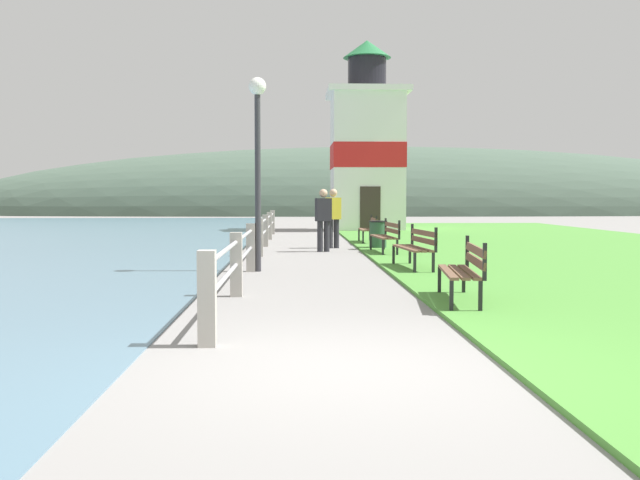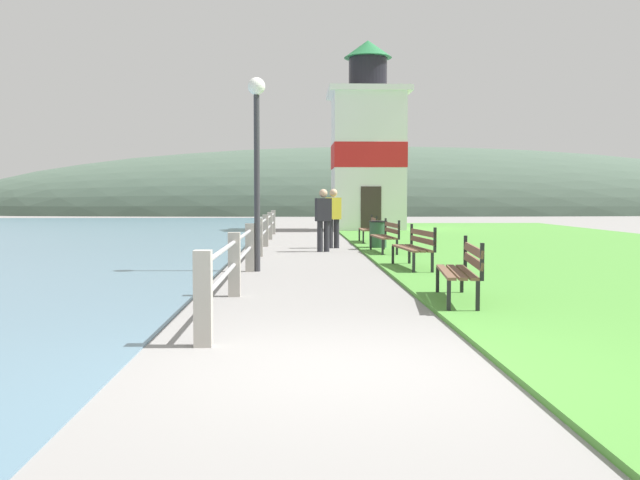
% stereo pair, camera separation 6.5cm
% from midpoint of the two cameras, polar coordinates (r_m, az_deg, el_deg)
% --- Properties ---
extents(ground_plane, '(160.00, 160.00, 0.00)m').
position_cam_midpoint_polar(ground_plane, '(6.46, 1.65, -10.24)').
color(ground_plane, gray).
extents(grass_verge, '(12.00, 40.74, 0.06)m').
position_cam_midpoint_polar(grass_verge, '(21.39, 19.44, -0.77)').
color(grass_verge, '#4C8E38').
rests_on(grass_verge, ground_plane).
extents(seawall_railing, '(0.18, 22.27, 0.99)m').
position_cam_midpoint_polar(seawall_railing, '(18.35, -4.97, 0.43)').
color(seawall_railing, '#A8A399').
rests_on(seawall_railing, ground_plane).
extents(park_bench_near, '(0.68, 1.87, 0.94)m').
position_cam_midpoint_polar(park_bench_near, '(10.29, 11.33, -2.14)').
color(park_bench_near, brown).
rests_on(park_bench_near, ground_plane).
extents(park_bench_midway, '(0.63, 1.97, 0.94)m').
position_cam_midpoint_polar(park_bench_midway, '(14.93, 7.61, -0.38)').
color(park_bench_midway, brown).
rests_on(park_bench_midway, ground_plane).
extents(park_bench_far, '(0.58, 1.94, 0.94)m').
position_cam_midpoint_polar(park_bench_far, '(19.11, 5.27, 0.46)').
color(park_bench_far, brown).
rests_on(park_bench_far, ground_plane).
extents(park_bench_by_lighthouse, '(0.49, 1.68, 0.94)m').
position_cam_midpoint_polar(park_bench_by_lighthouse, '(23.32, 3.89, 1.00)').
color(park_bench_by_lighthouse, brown).
rests_on(park_bench_by_lighthouse, ground_plane).
extents(lighthouse, '(3.66, 3.66, 8.67)m').
position_cam_midpoint_polar(lighthouse, '(33.06, 3.70, 7.19)').
color(lighthouse, white).
rests_on(lighthouse, ground_plane).
extents(person_strolling, '(0.47, 0.33, 1.76)m').
position_cam_midpoint_polar(person_strolling, '(19.91, 0.18, 1.79)').
color(person_strolling, '#28282D').
rests_on(person_strolling, ground_plane).
extents(person_by_railing, '(0.48, 0.33, 1.78)m').
position_cam_midpoint_polar(person_by_railing, '(21.33, 0.99, 1.93)').
color(person_by_railing, '#28282D').
rests_on(person_by_railing, ground_plane).
extents(trash_bin, '(0.54, 0.54, 0.84)m').
position_cam_midpoint_polar(trash_bin, '(20.91, 4.57, 0.41)').
color(trash_bin, '#2D5138').
rests_on(trash_bin, ground_plane).
extents(lamp_post, '(0.36, 0.36, 3.96)m').
position_cam_midpoint_polar(lamp_post, '(14.72, -5.14, 8.15)').
color(lamp_post, '#333338').
rests_on(lamp_post, ground_plane).
extents(distant_hillside, '(80.00, 16.00, 12.00)m').
position_cam_midpoint_polar(distant_hillside, '(64.00, 5.47, 2.06)').
color(distant_hillside, '#475B4C').
rests_on(distant_hillside, ground_plane).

